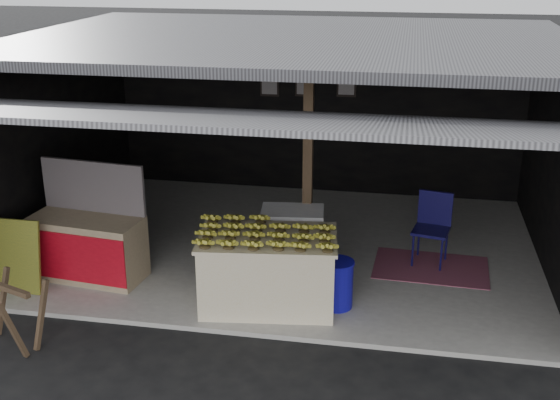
% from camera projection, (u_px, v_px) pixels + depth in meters
% --- Properties ---
extents(ground, '(80.00, 80.00, 0.00)m').
position_uv_depth(ground, '(255.00, 338.00, 7.84)').
color(ground, black).
rests_on(ground, ground).
extents(concrete_slab, '(7.00, 5.00, 0.06)m').
position_uv_depth(concrete_slab, '(292.00, 246.00, 10.13)').
color(concrete_slab, gray).
rests_on(concrete_slab, ground).
extents(shophouse, '(7.40, 7.29, 3.02)m').
position_uv_depth(shophouse, '(297.00, 100.00, 9.71)').
color(shophouse, black).
rests_on(shophouse, ground).
extents(banana_table, '(1.72, 1.18, 0.89)m').
position_uv_depth(banana_table, '(268.00, 271.00, 8.29)').
color(banana_table, beige).
rests_on(banana_table, concrete_slab).
extents(banana_pile, '(1.58, 1.07, 0.18)m').
position_uv_depth(banana_pile, '(268.00, 229.00, 8.10)').
color(banana_pile, gold).
rests_on(banana_pile, banana_table).
extents(white_crate, '(0.85, 0.63, 0.89)m').
position_uv_depth(white_crate, '(292.00, 242.00, 9.10)').
color(white_crate, white).
rests_on(white_crate, concrete_slab).
extents(neighbor_stall, '(1.51, 0.81, 1.49)m').
position_uv_depth(neighbor_stall, '(87.00, 244.00, 9.00)').
color(neighbor_stall, '#998466').
rests_on(neighbor_stall, concrete_slab).
extents(green_signboard, '(0.62, 0.20, 0.93)m').
position_uv_depth(green_signboard, '(16.00, 256.00, 8.62)').
color(green_signboard, black).
rests_on(green_signboard, concrete_slab).
extents(sawhorse, '(0.86, 0.85, 0.75)m').
position_uv_depth(sawhorse, '(7.00, 308.00, 7.50)').
color(sawhorse, '#4A3625').
rests_on(sawhorse, ground).
extents(water_barrel, '(0.38, 0.38, 0.56)m').
position_uv_depth(water_barrel, '(337.00, 285.00, 8.30)').
color(water_barrel, '#120D99').
rests_on(water_barrel, concrete_slab).
extents(plastic_chair, '(0.54, 0.54, 0.97)m').
position_uv_depth(plastic_chair, '(433.00, 222.00, 9.41)').
color(plastic_chair, '#0E0B3E').
rests_on(plastic_chair, concrete_slab).
extents(magenta_rug, '(1.55, 1.07, 0.01)m').
position_uv_depth(magenta_rug, '(431.00, 267.00, 9.38)').
color(magenta_rug, maroon).
rests_on(magenta_rug, concrete_slab).
extents(picture_frames, '(1.62, 0.04, 0.46)m').
position_uv_depth(picture_frames, '(307.00, 84.00, 11.72)').
color(picture_frames, black).
rests_on(picture_frames, shophouse).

